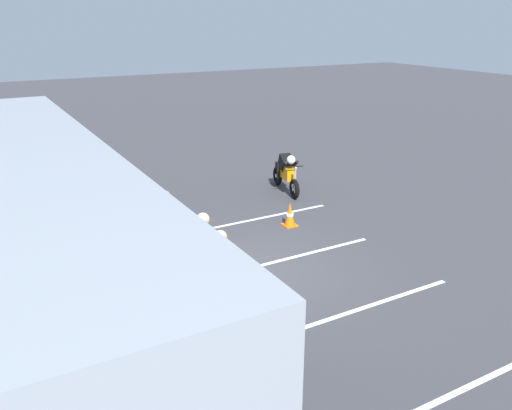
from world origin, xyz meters
TOP-DOWN VIEW (x-y plane):
  - ground_plane at (0.00, 0.00)m, footprint 80.00×80.00m
  - tour_bus at (-0.52, 4.08)m, footprint 11.16×2.69m
  - spectator_far_left at (-1.49, 1.30)m, footprint 0.58×0.34m
  - spectator_left at (-0.68, 1.26)m, footprint 0.58×0.36m
  - spectator_centre at (0.28, 1.57)m, footprint 0.57×0.39m
  - spectator_right at (1.14, 1.33)m, footprint 0.57×0.38m
  - parked_motorcycle_silver at (-0.98, 2.23)m, footprint 2.05×0.58m
  - stunt_motorcycle at (4.29, -3.57)m, footprint 2.04×0.68m
  - traffic_cone at (1.87, -2.19)m, footprint 0.34×0.34m
  - bay_line_a at (-4.65, -1.54)m, footprint 0.14×3.63m
  - bay_line_b at (-2.21, -1.54)m, footprint 0.14×3.58m
  - bay_line_c at (0.23, -1.54)m, footprint 0.14×3.56m
  - bay_line_d at (2.68, -1.54)m, footprint 0.16×4.60m

SIDE VIEW (x-z plane):
  - ground_plane at x=0.00m, z-range 0.00..0.00m
  - bay_line_a at x=-4.65m, z-range 0.00..0.01m
  - bay_line_b at x=-2.21m, z-range 0.00..0.01m
  - bay_line_c at x=0.23m, z-range 0.00..0.01m
  - bay_line_d at x=2.68m, z-range 0.00..0.01m
  - traffic_cone at x=1.87m, z-range -0.01..0.62m
  - parked_motorcycle_silver at x=-0.98m, z-range -0.01..0.97m
  - stunt_motorcycle at x=4.29m, z-range 0.00..1.23m
  - spectator_centre at x=0.28m, z-range 0.16..1.87m
  - spectator_right at x=1.14m, z-range 0.16..1.87m
  - spectator_far_left at x=-1.49m, z-range 0.18..1.96m
  - spectator_left at x=-0.68m, z-range 0.18..2.00m
  - tour_bus at x=-0.52m, z-range 0.02..3.27m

